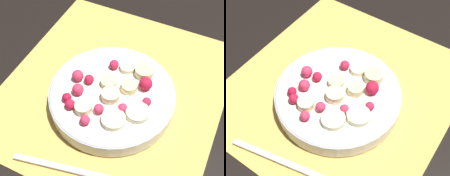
{
  "view_description": "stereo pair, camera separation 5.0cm",
  "coord_description": "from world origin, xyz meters",
  "views": [
    {
      "loc": [
        -0.31,
        -0.14,
        0.44
      ],
      "look_at": [
        -0.03,
        -0.01,
        0.04
      ],
      "focal_mm": 50.0,
      "sensor_mm": 36.0,
      "label": 1
    },
    {
      "loc": [
        -0.29,
        -0.19,
        0.44
      ],
      "look_at": [
        -0.03,
        -0.01,
        0.04
      ],
      "focal_mm": 50.0,
      "sensor_mm": 36.0,
      "label": 2
    }
  ],
  "objects": [
    {
      "name": "ground_plane",
      "position": [
        0.0,
        0.0,
        0.0
      ],
      "size": [
        3.0,
        3.0,
        0.0
      ],
      "primitive_type": "plane",
      "color": "black"
    },
    {
      "name": "placemat",
      "position": [
        0.0,
        0.0,
        0.0
      ],
      "size": [
        0.41,
        0.37,
        0.01
      ],
      "color": "#E0B251",
      "rests_on": "ground_plane"
    },
    {
      "name": "fruit_bowl",
      "position": [
        -0.03,
        -0.01,
        0.02
      ],
      "size": [
        0.21,
        0.21,
        0.05
      ],
      "color": "silver",
      "rests_on": "placemat"
    }
  ]
}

